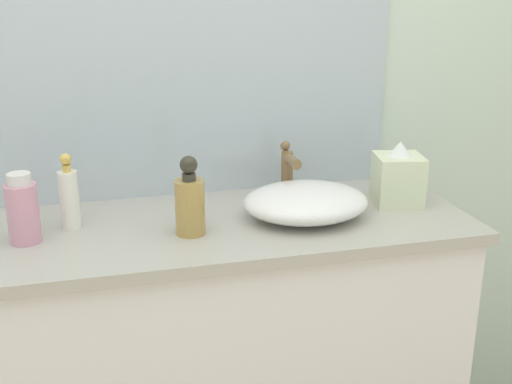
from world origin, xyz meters
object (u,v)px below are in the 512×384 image
sink_basin (306,202)px  lotion_bottle (69,197)px  perfume_bottle (23,210)px  soap_dispenser (190,202)px  tissue_box (398,177)px

sink_basin → lotion_bottle: 0.60m
sink_basin → perfume_bottle: size_ratio=1.94×
sink_basin → soap_dispenser: size_ratio=1.67×
soap_dispenser → lotion_bottle: soap_dispenser is taller
soap_dispenser → perfume_bottle: (-0.39, 0.05, -0.00)m
lotion_bottle → tissue_box: (0.88, -0.03, -0.01)m
soap_dispenser → perfume_bottle: size_ratio=1.16×
sink_basin → perfume_bottle: (-0.70, 0.01, 0.04)m
lotion_bottle → perfume_bottle: (-0.10, -0.07, -0.00)m
sink_basin → soap_dispenser: (-0.31, -0.04, 0.04)m
lotion_bottle → sink_basin: bearing=-7.4°
lotion_bottle → tissue_box: size_ratio=1.09×
sink_basin → tissue_box: bearing=8.6°
soap_dispenser → tissue_box: soap_dispenser is taller
soap_dispenser → lotion_bottle: 0.31m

